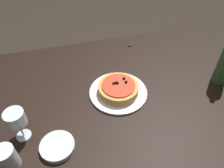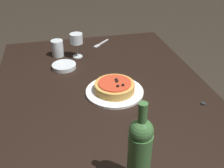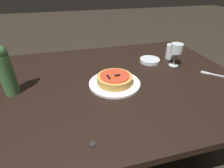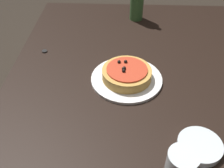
{
  "view_description": "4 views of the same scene",
  "coord_description": "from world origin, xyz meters",
  "px_view_note": "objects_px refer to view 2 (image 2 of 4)",
  "views": [
    {
      "loc": [
        -0.21,
        -0.66,
        1.5
      ],
      "look_at": [
        -0.0,
        0.08,
        0.74
      ],
      "focal_mm": 35.0,
      "sensor_mm": 36.0,
      "label": 1
    },
    {
      "loc": [
        1.08,
        -0.2,
        1.42
      ],
      "look_at": [
        0.04,
        0.03,
        0.77
      ],
      "focal_mm": 42.0,
      "sensor_mm": 36.0,
      "label": 2
    },
    {
      "loc": [
        0.24,
        0.86,
        1.22
      ],
      "look_at": [
        0.05,
        0.09,
        0.73
      ],
      "focal_mm": 28.0,
      "sensor_mm": 36.0,
      "label": 3
    },
    {
      "loc": [
        -0.79,
        0.07,
        1.39
      ],
      "look_at": [
        -0.04,
        0.11,
        0.73
      ],
      "focal_mm": 42.0,
      "sensor_mm": 36.0,
      "label": 4
    }
  ],
  "objects_px": {
    "dinner_plate": "(115,91)",
    "wine_glass": "(76,40)",
    "fork": "(101,44)",
    "wine_bottle": "(141,152)",
    "bottle_cap": "(203,103)",
    "pizza": "(115,87)",
    "dining_table": "(104,103)",
    "side_bowl": "(64,66)",
    "water_cup": "(57,48)"
  },
  "relations": [
    {
      "from": "dinner_plate",
      "to": "wine_glass",
      "type": "relative_size",
      "value": 1.88
    },
    {
      "from": "fork",
      "to": "wine_bottle",
      "type": "bearing_deg",
      "value": 39.92
    },
    {
      "from": "wine_bottle",
      "to": "bottle_cap",
      "type": "xyz_separation_m",
      "value": [
        -0.35,
        0.43,
        -0.14
      ]
    },
    {
      "from": "dinner_plate",
      "to": "pizza",
      "type": "relative_size",
      "value": 1.45
    },
    {
      "from": "wine_glass",
      "to": "dining_table",
      "type": "bearing_deg",
      "value": 10.72
    },
    {
      "from": "dinner_plate",
      "to": "pizza",
      "type": "xyz_separation_m",
      "value": [
        0.0,
        0.0,
        0.03
      ]
    },
    {
      "from": "wine_bottle",
      "to": "bottle_cap",
      "type": "relative_size",
      "value": 13.26
    },
    {
      "from": "fork",
      "to": "pizza",
      "type": "bearing_deg",
      "value": 40.31
    },
    {
      "from": "dinner_plate",
      "to": "bottle_cap",
      "type": "relative_size",
      "value": 11.97
    },
    {
      "from": "dining_table",
      "to": "wine_bottle",
      "type": "relative_size",
      "value": 4.65
    },
    {
      "from": "wine_bottle",
      "to": "side_bowl",
      "type": "xyz_separation_m",
      "value": [
        -0.85,
        -0.18,
        -0.13
      ]
    },
    {
      "from": "water_cup",
      "to": "wine_glass",
      "type": "bearing_deg",
      "value": 69.61
    },
    {
      "from": "dinner_plate",
      "to": "bottle_cap",
      "type": "distance_m",
      "value": 0.43
    },
    {
      "from": "dinner_plate",
      "to": "pizza",
      "type": "height_order",
      "value": "pizza"
    },
    {
      "from": "pizza",
      "to": "fork",
      "type": "distance_m",
      "value": 0.62
    },
    {
      "from": "wine_glass",
      "to": "water_cup",
      "type": "xyz_separation_m",
      "value": [
        -0.04,
        -0.12,
        -0.06
      ]
    },
    {
      "from": "water_cup",
      "to": "side_bowl",
      "type": "bearing_deg",
      "value": 8.01
    },
    {
      "from": "wine_bottle",
      "to": "bottle_cap",
      "type": "height_order",
      "value": "wine_bottle"
    },
    {
      "from": "wine_bottle",
      "to": "side_bowl",
      "type": "height_order",
      "value": "wine_bottle"
    },
    {
      "from": "dinner_plate",
      "to": "wine_glass",
      "type": "xyz_separation_m",
      "value": [
        -0.45,
        -0.13,
        0.11
      ]
    },
    {
      "from": "fork",
      "to": "bottle_cap",
      "type": "relative_size",
      "value": 5.41
    },
    {
      "from": "wine_glass",
      "to": "side_bowl",
      "type": "xyz_separation_m",
      "value": [
        0.13,
        -0.09,
        -0.1
      ]
    },
    {
      "from": "dining_table",
      "to": "bottle_cap",
      "type": "relative_size",
      "value": 61.74
    },
    {
      "from": "pizza",
      "to": "side_bowl",
      "type": "xyz_separation_m",
      "value": [
        -0.32,
        -0.23,
        -0.02
      ]
    },
    {
      "from": "wine_glass",
      "to": "fork",
      "type": "xyz_separation_m",
      "value": [
        -0.17,
        0.18,
        -0.11
      ]
    },
    {
      "from": "side_bowl",
      "to": "fork",
      "type": "height_order",
      "value": "side_bowl"
    },
    {
      "from": "bottle_cap",
      "to": "wine_bottle",
      "type": "bearing_deg",
      "value": -50.93
    },
    {
      "from": "dining_table",
      "to": "side_bowl",
      "type": "bearing_deg",
      "value": -149.66
    },
    {
      "from": "dinner_plate",
      "to": "wine_glass",
      "type": "bearing_deg",
      "value": -163.6
    },
    {
      "from": "wine_bottle",
      "to": "bottle_cap",
      "type": "distance_m",
      "value": 0.57
    },
    {
      "from": "water_cup",
      "to": "fork",
      "type": "distance_m",
      "value": 0.33
    },
    {
      "from": "dining_table",
      "to": "fork",
      "type": "height_order",
      "value": "fork"
    },
    {
      "from": "pizza",
      "to": "bottle_cap",
      "type": "height_order",
      "value": "pizza"
    },
    {
      "from": "pizza",
      "to": "wine_glass",
      "type": "xyz_separation_m",
      "value": [
        -0.45,
        -0.13,
        0.08
      ]
    },
    {
      "from": "dinner_plate",
      "to": "side_bowl",
      "type": "distance_m",
      "value": 0.39
    },
    {
      "from": "wine_bottle",
      "to": "wine_glass",
      "type": "bearing_deg",
      "value": -175.05
    },
    {
      "from": "dining_table",
      "to": "pizza",
      "type": "distance_m",
      "value": 0.12
    },
    {
      "from": "dining_table",
      "to": "water_cup",
      "type": "xyz_separation_m",
      "value": [
        -0.48,
        -0.2,
        0.12
      ]
    },
    {
      "from": "dining_table",
      "to": "dinner_plate",
      "type": "bearing_deg",
      "value": 68.82
    },
    {
      "from": "dinner_plate",
      "to": "wine_bottle",
      "type": "height_order",
      "value": "wine_bottle"
    },
    {
      "from": "wine_glass",
      "to": "fork",
      "type": "bearing_deg",
      "value": 133.08
    },
    {
      "from": "side_bowl",
      "to": "water_cup",
      "type": "bearing_deg",
      "value": -171.99
    },
    {
      "from": "water_cup",
      "to": "side_bowl",
      "type": "relative_size",
      "value": 0.74
    },
    {
      "from": "dinner_plate",
      "to": "wine_bottle",
      "type": "xyz_separation_m",
      "value": [
        0.54,
        -0.05,
        0.13
      ]
    },
    {
      "from": "water_cup",
      "to": "dinner_plate",
      "type": "bearing_deg",
      "value": 26.91
    },
    {
      "from": "wine_glass",
      "to": "water_cup",
      "type": "distance_m",
      "value": 0.14
    },
    {
      "from": "fork",
      "to": "bottle_cap",
      "type": "xyz_separation_m",
      "value": [
        0.81,
        0.34,
        0.0
      ]
    },
    {
      "from": "dining_table",
      "to": "bottle_cap",
      "type": "height_order",
      "value": "bottle_cap"
    },
    {
      "from": "dinner_plate",
      "to": "dining_table",
      "type": "bearing_deg",
      "value": -111.18
    },
    {
      "from": "fork",
      "to": "wine_glass",
      "type": "bearing_deg",
      "value": -2.38
    }
  ]
}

